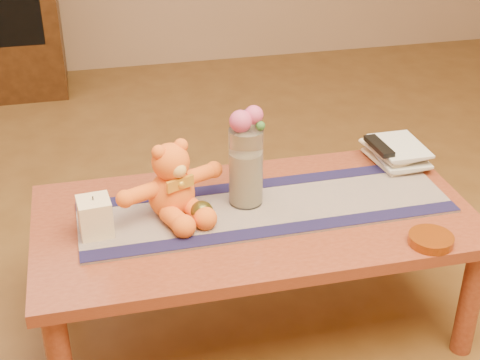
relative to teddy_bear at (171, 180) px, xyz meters
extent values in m
plane|color=brown|center=(0.26, -0.06, -0.58)|extent=(5.50, 5.50, 0.00)
cube|color=maroon|center=(0.26, -0.06, -0.15)|extent=(1.40, 0.70, 0.04)
cylinder|color=maroon|center=(0.90, -0.35, -0.37)|extent=(0.07, 0.07, 0.41)
cylinder|color=maroon|center=(-0.38, 0.23, -0.37)|extent=(0.07, 0.07, 0.41)
cylinder|color=maroon|center=(0.90, 0.23, -0.37)|extent=(0.07, 0.07, 0.41)
cube|color=#1B1F4D|center=(0.30, -0.04, -0.12)|extent=(1.20, 0.36, 0.01)
cube|color=#17133B|center=(0.30, -0.18, -0.12)|extent=(1.20, 0.07, 0.00)
cube|color=#17133B|center=(0.30, 0.11, -0.12)|extent=(1.20, 0.07, 0.00)
cube|color=#FFE5BB|center=(-0.24, -0.07, -0.06)|extent=(0.11, 0.11, 0.12)
cylinder|color=black|center=(-0.24, -0.07, 0.00)|extent=(0.00, 0.00, 0.01)
cylinder|color=silver|center=(0.24, 0.01, 0.01)|extent=(0.11, 0.11, 0.26)
cylinder|color=beige|center=(0.24, 0.01, -0.03)|extent=(0.09, 0.09, 0.18)
sphere|color=#C04375|center=(0.22, 0.00, 0.18)|extent=(0.07, 0.07, 0.07)
sphere|color=#C04375|center=(0.27, 0.01, 0.19)|extent=(0.06, 0.06, 0.06)
sphere|color=#49539F|center=(0.25, 0.04, 0.17)|extent=(0.04, 0.04, 0.04)
sphere|color=#49539F|center=(0.21, 0.03, 0.16)|extent=(0.04, 0.04, 0.04)
sphere|color=#33662D|center=(0.28, -0.01, 0.16)|extent=(0.03, 0.03, 0.03)
sphere|color=#464117|center=(0.08, -0.08, -0.08)|extent=(0.08, 0.08, 0.07)
imported|color=beige|center=(0.76, 0.16, -0.11)|extent=(0.19, 0.24, 0.02)
imported|color=beige|center=(0.77, 0.15, -0.10)|extent=(0.17, 0.23, 0.02)
imported|color=beige|center=(0.76, 0.16, -0.08)|extent=(0.20, 0.25, 0.02)
imported|color=beige|center=(0.77, 0.16, -0.06)|extent=(0.17, 0.23, 0.02)
cube|color=black|center=(0.76, 0.15, -0.04)|extent=(0.05, 0.16, 0.02)
cylinder|color=#BF5914|center=(0.73, -0.34, -0.11)|extent=(0.16, 0.16, 0.03)
camera|label=1|loc=(-0.22, -1.86, 1.04)|focal=51.21mm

